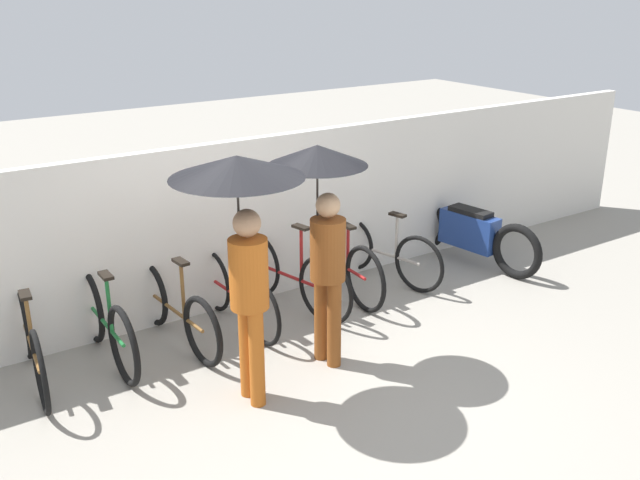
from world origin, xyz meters
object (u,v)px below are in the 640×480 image
(parked_bicycle_6, at_px, (383,251))
(pedestrian_center, at_px, (322,202))
(parked_bicycle_1, at_px, (106,323))
(pedestrian_leading, at_px, (241,209))
(parked_bicycle_0, at_px, (31,343))
(motorcycle, at_px, (469,232))
(parked_bicycle_5, at_px, (338,262))
(parked_bicycle_2, at_px, (175,310))
(parked_bicycle_3, at_px, (236,294))
(parked_bicycle_4, at_px, (289,274))

(parked_bicycle_6, distance_m, pedestrian_center, 2.35)
(parked_bicycle_1, relative_size, pedestrian_leading, 0.81)
(parked_bicycle_0, xyz_separation_m, pedestrian_leading, (1.48, -1.25, 1.30))
(parked_bicycle_6, bearing_deg, motorcycle, -109.50)
(parked_bicycle_0, bearing_deg, motorcycle, -85.17)
(parked_bicycle_5, distance_m, parked_bicycle_6, 0.67)
(parked_bicycle_2, xyz_separation_m, motorcycle, (3.93, -0.03, 0.03))
(pedestrian_center, bearing_deg, parked_bicycle_2, 126.28)
(parked_bicycle_3, relative_size, motorcycle, 0.78)
(parked_bicycle_6, distance_m, pedestrian_leading, 3.15)
(parked_bicycle_0, relative_size, parked_bicycle_1, 1.04)
(parked_bicycle_4, xyz_separation_m, parked_bicycle_6, (1.34, 0.05, -0.04))
(pedestrian_leading, bearing_deg, pedestrian_center, 11.80)
(parked_bicycle_0, relative_size, parked_bicycle_2, 1.01)
(parked_bicycle_2, distance_m, parked_bicycle_4, 1.34)
(parked_bicycle_2, height_order, pedestrian_leading, pedestrian_leading)
(parked_bicycle_5, height_order, pedestrian_center, pedestrian_center)
(parked_bicycle_2, bearing_deg, parked_bicycle_6, -92.03)
(parked_bicycle_0, xyz_separation_m, parked_bicycle_3, (2.00, -0.03, -0.02))
(motorcycle, bearing_deg, parked_bicycle_3, 81.93)
(parked_bicycle_0, relative_size, motorcycle, 0.84)
(parked_bicycle_2, bearing_deg, parked_bicycle_1, 82.63)
(parked_bicycle_0, height_order, parked_bicycle_3, parked_bicycle_0)
(parked_bicycle_1, distance_m, pedestrian_leading, 1.98)
(parked_bicycle_6, relative_size, pedestrian_leading, 0.79)
(parked_bicycle_5, bearing_deg, parked_bicycle_6, -85.28)
(parked_bicycle_1, relative_size, parked_bicycle_2, 0.97)
(parked_bicycle_0, height_order, pedestrian_center, pedestrian_center)
(parked_bicycle_6, bearing_deg, parked_bicycle_3, 79.78)
(parked_bicycle_2, distance_m, pedestrian_center, 1.89)
(parked_bicycle_0, height_order, motorcycle, parked_bicycle_0)
(motorcycle, bearing_deg, parked_bicycle_6, 76.24)
(parked_bicycle_2, bearing_deg, parked_bicycle_3, -94.12)
(parked_bicycle_1, relative_size, motorcycle, 0.81)
(parked_bicycle_5, height_order, motorcycle, parked_bicycle_5)
(parked_bicycle_6, xyz_separation_m, pedestrian_center, (-1.66, -1.16, 1.19))
(parked_bicycle_0, distance_m, parked_bicycle_3, 2.01)
(parked_bicycle_0, height_order, parked_bicycle_2, parked_bicycle_0)
(parked_bicycle_3, height_order, parked_bicycle_6, parked_bicycle_3)
(parked_bicycle_5, distance_m, pedestrian_leading, 2.62)
(parked_bicycle_2, relative_size, pedestrian_leading, 0.83)
(motorcycle, bearing_deg, parked_bicycle_2, 82.07)
(pedestrian_leading, distance_m, motorcycle, 4.18)
(parked_bicycle_3, xyz_separation_m, parked_bicycle_6, (2.00, 0.11, 0.00))
(parked_bicycle_1, xyz_separation_m, parked_bicycle_5, (2.68, 0.05, -0.00))
(parked_bicycle_3, bearing_deg, parked_bicycle_4, -87.35)
(parked_bicycle_3, height_order, motorcycle, parked_bicycle_3)
(pedestrian_center, bearing_deg, parked_bicycle_5, 41.00)
(pedestrian_leading, relative_size, pedestrian_center, 1.03)
(parked_bicycle_1, distance_m, motorcycle, 4.60)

